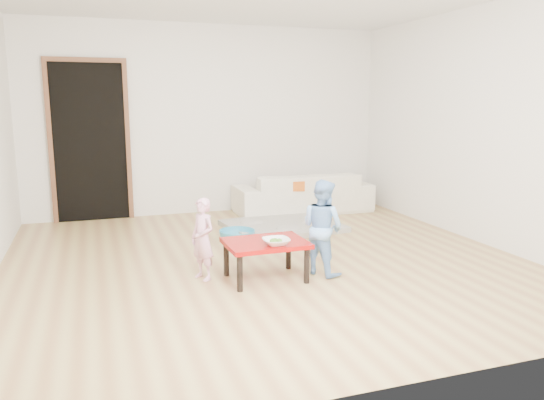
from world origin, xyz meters
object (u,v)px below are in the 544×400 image
bowl (276,242)px  child_pink (203,239)px  child_blue (322,227)px  basin (237,236)px  sofa (303,192)px  red_table (266,260)px

bowl → child_pink: 0.67m
child_blue → basin: 1.46m
child_blue → bowl: bearing=80.1°
bowl → basin: 1.52m
bowl → basin: bowl is taller
sofa → child_blue: size_ratio=2.20×
sofa → basin: sofa is taller
child_pink → child_blue: (1.07, -0.20, 0.07)m
sofa → child_pink: bearing=51.8°
child_pink → basin: bearing=124.5°
red_table → basin: (0.10, 1.34, -0.11)m
child_blue → basin: bearing=-7.9°
sofa → child_blue: child_blue is taller
red_table → child_pink: child_pink is taller
red_table → bowl: bearing=-73.2°
bowl → red_table: bearing=106.8°
bowl → basin: bearing=88.0°
sofa → red_table: bearing=62.2°
child_pink → child_blue: 1.09m
sofa → child_blue: 2.74m
sofa → basin: 1.83m
bowl → child_pink: child_pink is taller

